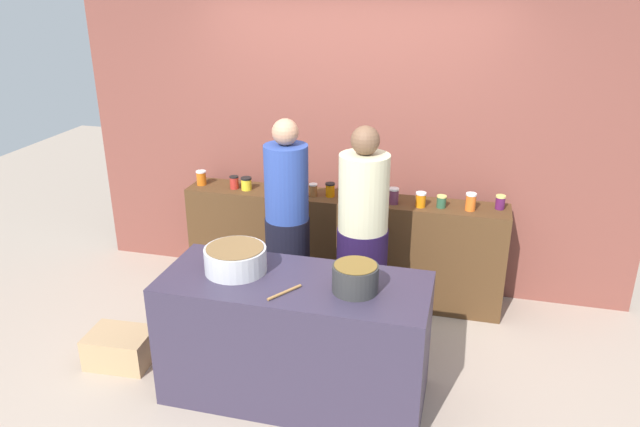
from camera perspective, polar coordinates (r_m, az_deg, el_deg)
ground at (r=4.51m, az=-1.15°, el=-14.13°), size 12.00×12.00×0.00m
storefront_wall at (r=5.19m, az=3.09°, el=9.03°), size 4.80×0.12×3.00m
display_shelf at (r=5.20m, az=2.07°, el=-3.11°), size 2.70×0.36×0.91m
prep_table at (r=4.03m, az=-2.37°, el=-11.65°), size 1.70×0.70×0.85m
preserve_jar_0 at (r=5.39m, az=-11.10°, el=3.31°), size 0.09×0.09×0.13m
preserve_jar_1 at (r=5.25m, az=-8.07°, el=2.93°), size 0.08×0.08×0.11m
preserve_jar_2 at (r=5.21m, az=-6.95°, el=2.82°), size 0.09×0.09×0.11m
preserve_jar_3 at (r=5.17m, az=-4.10°, el=2.99°), size 0.08×0.08×0.14m
preserve_jar_4 at (r=5.10m, az=-3.03°, el=2.77°), size 0.08×0.08×0.15m
preserve_jar_5 at (r=5.02m, az=-0.65°, el=2.23°), size 0.07×0.07×0.11m
preserve_jar_6 at (r=5.01m, az=0.96°, el=2.25°), size 0.08×0.08×0.12m
preserve_jar_7 at (r=5.03m, az=2.82°, el=2.33°), size 0.07×0.07×0.12m
preserve_jar_8 at (r=5.02m, az=5.05°, el=2.30°), size 0.08×0.08×0.13m
preserve_jar_9 at (r=4.89m, az=6.95°, el=1.66°), size 0.08×0.08×0.13m
preserve_jar_10 at (r=4.85m, az=9.46°, el=1.30°), size 0.08×0.08×0.12m
preserve_jar_11 at (r=4.87m, az=11.35°, el=1.12°), size 0.08×0.08×0.10m
preserve_jar_12 at (r=4.86m, az=13.99°, el=1.09°), size 0.08×0.08×0.14m
preserve_jar_13 at (r=4.95m, az=16.59°, el=1.03°), size 0.08×0.08×0.11m
cooking_pot_left at (r=3.93m, az=-7.95°, el=-4.28°), size 0.40×0.40×0.17m
cooking_pot_center at (r=3.66m, az=3.34°, el=-6.08°), size 0.28×0.28×0.17m
wooden_spoon at (r=3.67m, az=-3.36°, el=-7.41°), size 0.15×0.22×0.02m
cook_with_tongs at (r=4.61m, az=-3.07°, el=-2.29°), size 0.34×0.34×1.68m
cook_in_cap at (r=4.45m, az=3.99°, el=-3.35°), size 0.37×0.37×1.68m
bread_crate at (r=4.71m, az=-18.26°, el=-11.90°), size 0.47×0.36×0.24m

